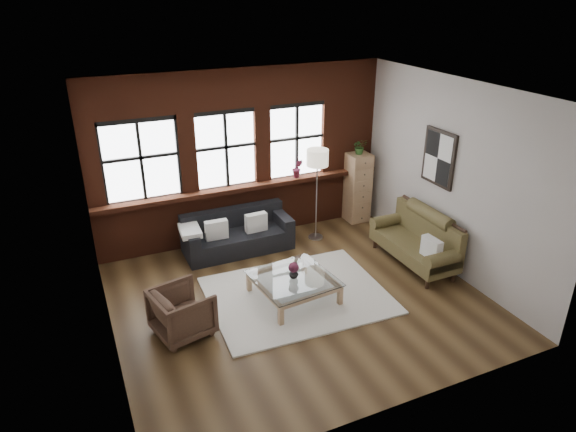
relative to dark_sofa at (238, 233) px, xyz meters
name	(u,v)px	position (x,y,z in m)	size (l,w,h in m)	color
floor	(298,298)	(0.32, -1.90, -0.35)	(5.50, 5.50, 0.00)	#3E2A17
ceiling	(300,92)	(0.32, -1.90, 2.85)	(5.50, 5.50, 0.00)	white
wall_back	(241,156)	(0.32, 0.60, 1.25)	(5.50, 5.50, 0.00)	#B5AFA9
wall_front	(402,291)	(0.32, -4.40, 1.25)	(5.50, 5.50, 0.00)	#B5AFA9
wall_left	(98,240)	(-2.43, -1.90, 1.25)	(5.00, 5.00, 0.00)	#B5AFA9
wall_right	(451,177)	(3.07, -1.90, 1.25)	(5.00, 5.00, 0.00)	#B5AFA9
brick_backwall	(242,157)	(0.32, 0.54, 1.25)	(5.50, 0.12, 3.20)	#542313
sill_ledge	(245,187)	(0.32, 0.45, 0.69)	(5.50, 0.30, 0.08)	#542313
window_left	(141,161)	(-1.48, 0.55, 1.40)	(1.38, 0.10, 1.50)	black
window_mid	(226,151)	(0.02, 0.55, 1.40)	(1.38, 0.10, 1.50)	black
window_right	(296,142)	(1.42, 0.55, 1.40)	(1.38, 0.10, 1.50)	black
wall_poster	(439,158)	(3.04, -1.60, 1.50)	(0.05, 0.74, 0.94)	black
shag_rug	(297,295)	(0.34, -1.83, -0.34)	(2.72, 2.14, 0.03)	beige
dark_sofa	(238,233)	(0.00, 0.00, 0.00)	(1.96, 0.79, 0.71)	black
pillow_a	(217,230)	(-0.42, -0.10, 0.19)	(0.40, 0.14, 0.34)	silver
pillow_b	(256,222)	(0.33, -0.10, 0.19)	(0.40, 0.14, 0.34)	silver
vintage_settee	(414,239)	(2.62, -1.72, 0.12)	(0.79, 1.78, 0.95)	brown
pillow_settee	(432,248)	(2.54, -2.27, 0.23)	(0.14, 0.38, 0.34)	silver
armchair	(182,312)	(-1.51, -2.03, -0.01)	(0.74, 0.76, 0.69)	#422D21
coffee_table	(294,288)	(0.26, -1.87, -0.17)	(1.15, 1.15, 0.39)	tan
vase	(294,274)	(0.26, -1.87, 0.10)	(0.14, 0.14, 0.15)	#B2B2B2
flowers	(294,267)	(0.26, -1.87, 0.20)	(0.16, 0.16, 0.16)	maroon
drawer_chest	(357,187)	(2.68, 0.28, 0.36)	(0.44, 0.44, 1.42)	tan
potted_plant_top	(360,146)	(2.68, 0.28, 1.22)	(0.28, 0.24, 0.31)	#2D5923
floor_lamp	(317,192)	(1.53, -0.14, 0.61)	(0.40, 0.40, 1.92)	#A5A5A8
sill_plant	(297,168)	(1.39, 0.42, 0.91)	(0.20, 0.16, 0.36)	maroon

